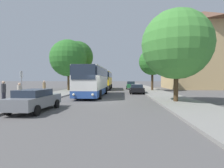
{
  "coord_description": "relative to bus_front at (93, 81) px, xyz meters",
  "views": [
    {
      "loc": [
        1.97,
        -16.91,
        2.12
      ],
      "look_at": [
        0.17,
        12.28,
        1.29
      ],
      "focal_mm": 28.0,
      "sensor_mm": 36.0,
      "label": 1
    }
  ],
  "objects": [
    {
      "name": "parked_car_left_curb",
      "position": [
        -2.1,
        -10.18,
        -1.12
      ],
      "size": [
        2.07,
        4.51,
        1.44
      ],
      "rotation": [
        0.0,
        0.0,
        -0.04
      ],
      "color": "slate",
      "rests_on": "ground_plane"
    },
    {
      "name": "tree_left_far",
      "position": [
        -5.81,
        15.13,
        4.94
      ],
      "size": [
        6.46,
        6.46,
        9.91
      ],
      "color": "#513D23",
      "rests_on": "sidewalk_left"
    },
    {
      "name": "pedestrian_walking_back",
      "position": [
        -6.16,
        -7.46,
        -0.82
      ],
      "size": [
        0.36,
        0.36,
        1.81
      ],
      "rotation": [
        0.0,
        0.0,
        6.26
      ],
      "color": "#23232D",
      "rests_on": "sidewalk_left"
    },
    {
      "name": "bus_stop_sign",
      "position": [
        -5.65,
        -5.73,
        -0.05
      ],
      "size": [
        0.08,
        0.45,
        2.73
      ],
      "color": "gray",
      "rests_on": "sidewalk_left"
    },
    {
      "name": "tree_left_near",
      "position": [
        -5.95,
        9.14,
        3.92
      ],
      "size": [
        6.48,
        6.48,
        8.9
      ],
      "color": "#513D23",
      "rests_on": "sidewalk_left"
    },
    {
      "name": "pedestrian_waiting_near",
      "position": [
        -4.58,
        -7.81,
        -0.89
      ],
      "size": [
        0.36,
        0.36,
        1.67
      ],
      "rotation": [
        0.0,
        0.0,
        1.96
      ],
      "color": "#23232D",
      "rests_on": "sidewalk_left"
    },
    {
      "name": "ground_plane",
      "position": [
        1.7,
        -4.35,
        -1.88
      ],
      "size": [
        300.0,
        300.0,
        0.0
      ],
      "primitive_type": "plane",
      "color": "#565454",
      "rests_on": "ground"
    },
    {
      "name": "bus_middle",
      "position": [
        -0.11,
        14.33,
        -0.01
      ],
      "size": [
        3.01,
        11.06,
        3.52
      ],
      "rotation": [
        0.0,
        0.0,
        0.02
      ],
      "color": "#2D2D2D",
      "rests_on": "ground_plane"
    },
    {
      "name": "tree_right_mid",
      "position": [
        8.88,
        9.99,
        3.29
      ],
      "size": [
        4.73,
        4.73,
        7.4
      ],
      "color": "#47331E",
      "rests_on": "sidewalk_right"
    },
    {
      "name": "building_right_background",
      "position": [
        21.54,
        19.09,
        6.7
      ],
      "size": [
        15.71,
        12.39,
        17.18
      ],
      "color": "tan",
      "rests_on": "ground_plane"
    },
    {
      "name": "sidewalk_right",
      "position": [
        8.7,
        -4.35,
        -1.81
      ],
      "size": [
        4.0,
        120.0,
        0.15
      ],
      "primitive_type": "cube",
      "color": "gray",
      "rests_on": "ground_plane"
    },
    {
      "name": "parked_car_right_near",
      "position": [
        5.71,
        4.62,
        -1.17
      ],
      "size": [
        2.11,
        4.39,
        1.33
      ],
      "rotation": [
        0.0,
        0.0,
        3.13
      ],
      "color": "black",
      "rests_on": "ground_plane"
    },
    {
      "name": "bus_front",
      "position": [
        0.0,
        0.0,
        0.0
      ],
      "size": [
        2.94,
        10.46,
        3.54
      ],
      "rotation": [
        0.0,
        0.0,
        -0.01
      ],
      "color": "#2D519E",
      "rests_on": "ground_plane"
    },
    {
      "name": "pedestrian_waiting_far",
      "position": [
        -5.67,
        -1.05,
        -0.83
      ],
      "size": [
        0.36,
        0.36,
        1.78
      ],
      "rotation": [
        0.0,
        0.0,
        3.29
      ],
      "color": "#23232D",
      "rests_on": "sidewalk_left"
    },
    {
      "name": "tree_right_near",
      "position": [
        8.37,
        -5.52,
        3.26
      ],
      "size": [
        6.09,
        6.09,
        8.04
      ],
      "color": "#47331E",
      "rests_on": "sidewalk_right"
    },
    {
      "name": "sidewalk_left",
      "position": [
        -5.3,
        -4.35,
        -1.81
      ],
      "size": [
        4.0,
        120.0,
        0.15
      ],
      "primitive_type": "cube",
      "color": "gray",
      "rests_on": "ground_plane"
    },
    {
      "name": "parked_car_right_far",
      "position": [
        5.37,
        15.79,
        -1.05
      ],
      "size": [
        2.01,
        4.09,
        1.63
      ],
      "rotation": [
        0.0,
        0.0,
        3.13
      ],
      "color": "#236B38",
      "rests_on": "ground_plane"
    }
  ]
}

